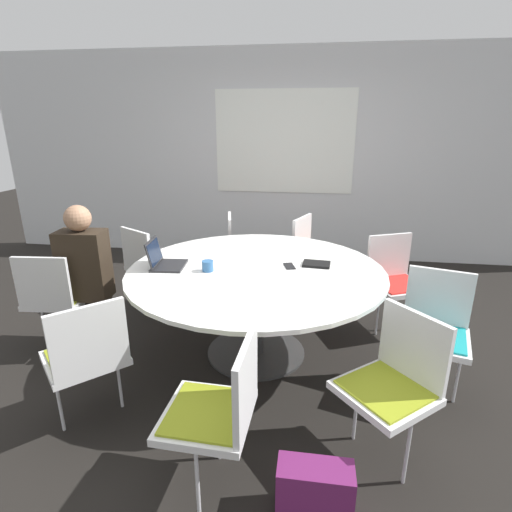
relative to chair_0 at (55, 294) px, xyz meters
name	(u,v)px	position (x,y,z in m)	size (l,w,h in m)	color
ground_plane	(256,352)	(1.58, 0.20, -0.52)	(16.00, 16.00, 0.00)	black
wall_back	(284,158)	(1.58, 2.79, 0.84)	(8.00, 0.07, 2.70)	silver
conference_table	(256,281)	(1.58, 0.20, 0.11)	(1.96, 1.96, 0.74)	#333333
chair_0	(55,294)	(0.00, 0.00, 0.00)	(0.47, 0.46, 0.86)	silver
chair_1	(87,352)	(0.71, -0.75, 0.00)	(0.61, 0.61, 0.86)	silver
chair_2	(220,405)	(1.59, -1.09, 0.00)	(0.44, 0.46, 0.86)	silver
chair_3	(394,377)	(2.46, -0.74, 0.00)	(0.60, 0.61, 0.86)	silver
chair_4	(435,324)	(2.83, -0.10, 0.00)	(0.54, 0.53, 0.86)	silver
chair_5	(395,276)	(2.73, 0.78, 0.00)	(0.57, 0.56, 0.86)	silver
chair_6	(312,250)	(2.00, 1.42, 0.00)	(0.56, 0.57, 0.86)	silver
chair_7	(242,247)	(1.24, 1.45, 0.00)	(0.50, 0.52, 0.86)	silver
chair_8	(149,262)	(0.44, 0.82, 0.00)	(0.59, 0.59, 0.86)	silver
person_0	(86,268)	(0.23, 0.10, 0.19)	(0.38, 0.28, 1.21)	#2D2319
laptop	(163,260)	(0.86, 0.14, 0.27)	(0.28, 0.30, 0.21)	#232326
spiral_notebook	(316,264)	(2.03, 0.34, 0.23)	(0.22, 0.17, 0.02)	black
coffee_cup	(208,266)	(1.23, 0.10, 0.26)	(0.09, 0.09, 0.08)	#33669E
cell_phone	(289,266)	(1.83, 0.28, 0.23)	(0.11, 0.15, 0.01)	black
handbag	(315,490)	(2.06, -1.16, -0.38)	(0.36, 0.16, 0.28)	#661E56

